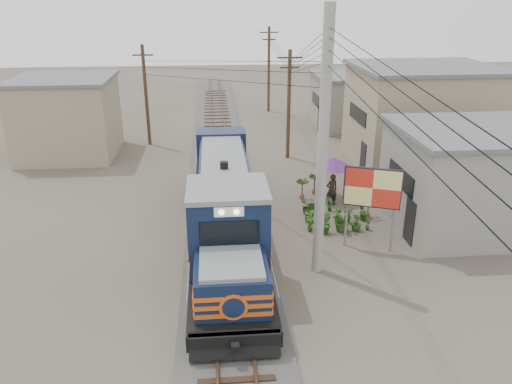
{
  "coord_description": "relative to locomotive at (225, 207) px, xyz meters",
  "views": [
    {
      "loc": [
        -0.45,
        -17.49,
        10.27
      ],
      "look_at": [
        1.35,
        2.54,
        2.2
      ],
      "focal_mm": 35.0,
      "sensor_mm": 36.0,
      "label": 1
    }
  ],
  "objects": [
    {
      "name": "ground",
      "position": [
        0.0,
        -2.17,
        -1.7
      ],
      "size": [
        120.0,
        120.0,
        0.0
      ],
      "primitive_type": "plane",
      "color": "#473F35",
      "rests_on": "ground"
    },
    {
      "name": "billboard",
      "position": [
        6.04,
        -1.08,
        0.99
      ],
      "size": [
        2.25,
        0.96,
        3.65
      ],
      "rotation": [
        0.0,
        0.0,
        -0.37
      ],
      "color": "#99999E",
      "rests_on": "ground"
    },
    {
      "name": "wooden_pole_left",
      "position": [
        -5.0,
        15.83,
        1.97
      ],
      "size": [
        1.6,
        0.24,
        7.0
      ],
      "color": "#4C3826",
      "rests_on": "ground"
    },
    {
      "name": "market_umbrella",
      "position": [
        5.75,
        4.46,
        0.36
      ],
      "size": [
        2.18,
        2.18,
        2.35
      ],
      "rotation": [
        0.0,
        0.0,
        -0.02
      ],
      "color": "black",
      "rests_on": "ground"
    },
    {
      "name": "wooden_pole_mid",
      "position": [
        4.5,
        11.83,
        1.97
      ],
      "size": [
        1.6,
        0.24,
        7.0
      ],
      "color": "#4C3826",
      "rests_on": "ground"
    },
    {
      "name": "ballast",
      "position": [
        0.0,
        7.83,
        -1.62
      ],
      "size": [
        3.6,
        70.0,
        0.16
      ],
      "primitive_type": "cube",
      "color": "#595651",
      "rests_on": "ground"
    },
    {
      "name": "wooden_pole_far",
      "position": [
        4.8,
        25.83,
        2.23
      ],
      "size": [
        1.6,
        0.24,
        7.5
      ],
      "color": "#4C3826",
      "rests_on": "ground"
    },
    {
      "name": "shophouse_mid",
      "position": [
        12.5,
        9.83,
        1.41
      ],
      "size": [
        8.4,
        7.35,
        6.2
      ],
      "color": "gray",
      "rests_on": "ground"
    },
    {
      "name": "shophouse_front",
      "position": [
        11.5,
        0.83,
        0.66
      ],
      "size": [
        7.35,
        6.3,
        4.7
      ],
      "color": "gray",
      "rests_on": "ground"
    },
    {
      "name": "shophouse_left",
      "position": [
        -10.0,
        13.83,
        0.91
      ],
      "size": [
        6.3,
        6.3,
        5.2
      ],
      "color": "gray",
      "rests_on": "ground"
    },
    {
      "name": "locomotive",
      "position": [
        0.0,
        0.0,
        0.0
      ],
      "size": [
        2.88,
        15.68,
        3.89
      ],
      "color": "black",
      "rests_on": "ground"
    },
    {
      "name": "power_lines",
      "position": [
        -0.14,
        6.32,
        5.86
      ],
      "size": [
        9.65,
        19.0,
        3.3
      ],
      "color": "black",
      "rests_on": "ground"
    },
    {
      "name": "vendor",
      "position": [
        5.55,
        3.66,
        -0.85
      ],
      "size": [
        0.71,
        0.56,
        1.7
      ],
      "primitive_type": "imported",
      "rotation": [
        0.0,
        0.0,
        3.41
      ],
      "color": "black",
      "rests_on": "ground"
    },
    {
      "name": "utility_pole_main",
      "position": [
        3.5,
        -2.67,
        3.3
      ],
      "size": [
        0.4,
        0.4,
        10.0
      ],
      "color": "#9E9B93",
      "rests_on": "ground"
    },
    {
      "name": "track",
      "position": [
        0.0,
        7.83,
        -1.44
      ],
      "size": [
        1.15,
        70.0,
        0.12
      ],
      "color": "#51331E",
      "rests_on": "ground"
    },
    {
      "name": "shophouse_back",
      "position": [
        11.0,
        19.83,
        0.41
      ],
      "size": [
        6.3,
        6.3,
        4.2
      ],
      "color": "gray",
      "rests_on": "ground"
    },
    {
      "name": "plant_nursery",
      "position": [
        5.08,
        1.4,
        -1.24
      ],
      "size": [
        3.33,
        3.19,
        1.12
      ],
      "color": "#254C15",
      "rests_on": "ground"
    }
  ]
}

